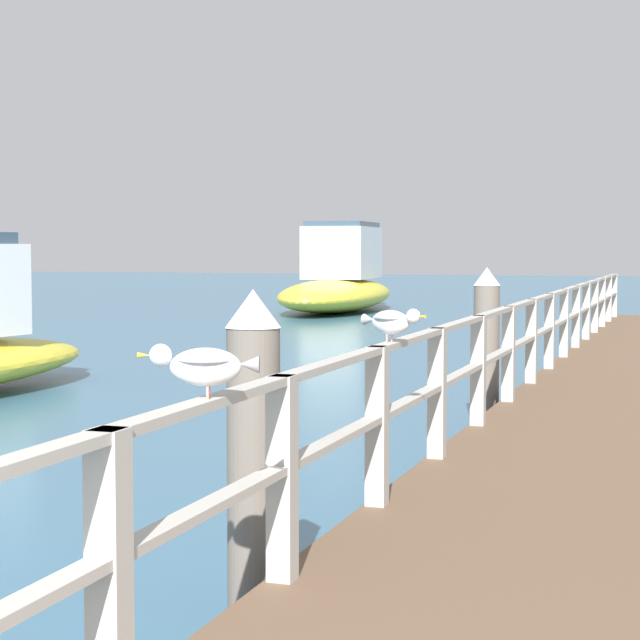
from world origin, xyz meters
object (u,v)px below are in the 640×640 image
at_px(seagull_foreground, 203,364).
at_px(seagull_background, 392,321).
at_px(dock_piling_far, 486,349).
at_px(dock_piling_near, 254,458).
at_px(boat_2, 338,281).

bearing_deg(seagull_foreground, seagull_background, -17.97).
bearing_deg(seagull_background, seagull_foreground, 22.35).
bearing_deg(dock_piling_far, seagull_background, -85.92).
relative_size(dock_piling_far, seagull_background, 3.92).
distance_m(dock_piling_near, seagull_background, 1.53).
bearing_deg(seagull_foreground, boat_2, -0.95).
bearing_deg(boat_2, dock_piling_far, -72.95).
bearing_deg(seagull_background, dock_piling_near, 6.44).
relative_size(dock_piling_near, dock_piling_far, 1.00).
bearing_deg(seagull_foreground, dock_piling_far, -15.05).
bearing_deg(dock_piling_far, seagull_foreground, -87.41).
height_order(dock_piling_near, dock_piling_far, same).
height_order(dock_piling_near, seagull_background, dock_piling_near).
distance_m(dock_piling_far, seagull_background, 5.49).
xyz_separation_m(dock_piling_near, seagull_foreground, (0.37, -1.44, 0.65)).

